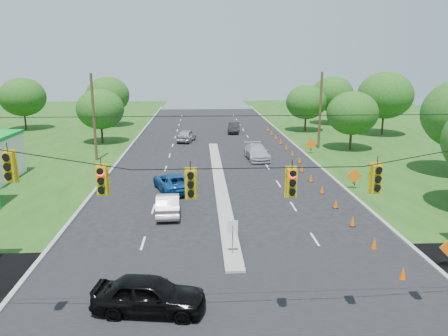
{
  "coord_description": "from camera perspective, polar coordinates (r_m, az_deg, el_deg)",
  "views": [
    {
      "loc": [
        -1.68,
        -15.45,
        10.17
      ],
      "look_at": [
        0.03,
        14.53,
        2.8
      ],
      "focal_mm": 35.0,
      "sensor_mm": 36.0,
      "label": 1
    }
  ],
  "objects": [
    {
      "name": "cone_1",
      "position": [
        25.9,
        19.03,
        -9.3
      ],
      "size": [
        0.32,
        0.32,
        0.7
      ],
      "primitive_type": "cone",
      "color": "#F65600",
      "rests_on": "ground"
    },
    {
      "name": "black_sedan",
      "position": [
        18.99,
        -9.75,
        -16.01
      ],
      "size": [
        4.89,
        2.51,
        1.59
      ],
      "primitive_type": "imported",
      "rotation": [
        0.0,
        0.0,
        1.43
      ],
      "color": "black",
      "rests_on": "ground"
    },
    {
      "name": "silver_car_oncoming",
      "position": [
        56.99,
        -4.92,
        4.25
      ],
      "size": [
        2.84,
        4.86,
        1.55
      ],
      "primitive_type": "imported",
      "rotation": [
        0.0,
        0.0,
        2.91
      ],
      "color": "#A0A0A5",
      "rests_on": "ground"
    },
    {
      "name": "cone_0",
      "position": [
        23.0,
        22.33,
        -12.59
      ],
      "size": [
        0.32,
        0.32,
        0.7
      ],
      "primitive_type": "cone",
      "color": "#F65600",
      "rests_on": "ground"
    },
    {
      "name": "cone_3",
      "position": [
        32.05,
        14.37,
        -4.51
      ],
      "size": [
        0.32,
        0.32,
        0.7
      ],
      "primitive_type": "cone",
      "color": "#F65600",
      "rests_on": "ground"
    },
    {
      "name": "cone_11",
      "position": [
        58.69,
        6.8,
        4.06
      ],
      "size": [
        0.32,
        0.32,
        0.7
      ],
      "primitive_type": "cone",
      "color": "#F65600",
      "rests_on": "ground"
    },
    {
      "name": "tree_6",
      "position": [
        72.08,
        -14.92,
        9.19
      ],
      "size": [
        6.72,
        6.72,
        7.84
      ],
      "color": "black",
      "rests_on": "ground"
    },
    {
      "name": "cone_2",
      "position": [
        28.92,
        16.44,
        -6.65
      ],
      "size": [
        0.32,
        0.32,
        0.7
      ],
      "primitive_type": "cone",
      "color": "#F65600",
      "rests_on": "ground"
    },
    {
      "name": "curb_left",
      "position": [
        47.33,
        -13.44,
        1.0
      ],
      "size": [
        0.25,
        110.0,
        0.16
      ],
      "primitive_type": "cube",
      "color": "gray",
      "rests_on": "ground"
    },
    {
      "name": "cross_street",
      "position": [
        18.58,
        2.61,
        -19.42
      ],
      "size": [
        160.0,
        14.0,
        0.02
      ],
      "primitive_type": "cube",
      "color": "black",
      "rests_on": "ground"
    },
    {
      "name": "cone_8",
      "position": [
        48.56,
        8.93,
        1.95
      ],
      "size": [
        0.32,
        0.32,
        0.7
      ],
      "primitive_type": "cone",
      "color": "#F65600",
      "rests_on": "ground"
    },
    {
      "name": "white_sedan",
      "position": [
        30.04,
        -7.33,
        -4.66
      ],
      "size": [
        1.76,
        4.47,
        1.45
      ],
      "primitive_type": "imported",
      "rotation": [
        0.0,
        0.0,
        3.19
      ],
      "color": "#B9ACA8",
      "rests_on": "ground"
    },
    {
      "name": "median_sign",
      "position": [
        23.21,
        1.13,
        -8.24
      ],
      "size": [
        0.55,
        0.06,
        2.05
      ],
      "color": "gray",
      "rests_on": "ground"
    },
    {
      "name": "curb_right",
      "position": [
        48.04,
        11.0,
        1.31
      ],
      "size": [
        0.25,
        110.0,
        0.16
      ],
      "primitive_type": "cube",
      "color": "gray",
      "rests_on": "ground"
    },
    {
      "name": "work_sign_1",
      "position": [
        36.84,
        16.64,
        -1.07
      ],
      "size": [
        1.27,
        0.58,
        1.37
      ],
      "color": "black",
      "rests_on": "ground"
    },
    {
      "name": "signal_span",
      "position": [
        15.45,
        3.0,
        -5.9
      ],
      "size": [
        25.6,
        0.32,
        9.0
      ],
      "color": "#422D1C",
      "rests_on": "ground"
    },
    {
      "name": "blue_pickup",
      "position": [
        35.3,
        -6.71,
        -1.84
      ],
      "size": [
        3.86,
        5.66,
        1.44
      ],
      "primitive_type": "imported",
      "rotation": [
        0.0,
        0.0,
        3.45
      ],
      "color": "navy",
      "rests_on": "ground"
    },
    {
      "name": "cone_12",
      "position": [
        62.09,
        6.24,
        4.61
      ],
      "size": [
        0.32,
        0.32,
        0.7
      ],
      "primitive_type": "cone",
      "color": "#F65600",
      "rests_on": "ground"
    },
    {
      "name": "tree_9",
      "position": [
        52.84,
        16.42,
        6.89
      ],
      "size": [
        5.88,
        5.88,
        6.86
      ],
      "color": "black",
      "rests_on": "ground"
    },
    {
      "name": "median",
      "position": [
        37.88,
        -0.61,
        -1.79
      ],
      "size": [
        1.0,
        34.0,
        0.18
      ],
      "primitive_type": "cube",
      "color": "gray",
      "rests_on": "ground"
    },
    {
      "name": "tree_5",
      "position": [
        57.1,
        -15.85,
        7.41
      ],
      "size": [
        5.88,
        5.88,
        6.86
      ],
      "color": "black",
      "rests_on": "ground"
    },
    {
      "name": "cone_13",
      "position": [
        65.5,
        5.74,
        5.1
      ],
      "size": [
        0.32,
        0.32,
        0.7
      ],
      "primitive_type": "cone",
      "color": "#F65600",
      "rests_on": "ground"
    },
    {
      "name": "dark_car_receding",
      "position": [
        63.84,
        1.3,
        5.29
      ],
      "size": [
        2.14,
        4.66,
        1.48
      ],
      "primitive_type": "imported",
      "rotation": [
        0.0,
        0.0,
        -0.13
      ],
      "color": "black",
      "rests_on": "ground"
    },
    {
      "name": "tree_12",
      "position": [
        65.62,
        10.68,
        8.45
      ],
      "size": [
        5.88,
        5.88,
        6.86
      ],
      "color": "black",
      "rests_on": "ground"
    },
    {
      "name": "tree_10",
      "position": [
        64.93,
        20.29,
        8.89
      ],
      "size": [
        7.56,
        7.56,
        8.82
      ],
      "color": "black",
      "rests_on": "ground"
    },
    {
      "name": "utility_pole_far_right",
      "position": [
        52.71,
        12.45,
        7.29
      ],
      "size": [
        0.28,
        0.28,
        9.0
      ],
      "primitive_type": "cylinder",
      "color": "#422D1C",
      "rests_on": "ground"
    },
    {
      "name": "tree_11",
      "position": [
        73.9,
        13.98,
        9.34
      ],
      "size": [
        6.72,
        6.72,
        7.84
      ],
      "color": "black",
      "rests_on": "ground"
    },
    {
      "name": "tree_4",
      "position": [
        72.59,
        -24.81,
        8.42
      ],
      "size": [
        6.72,
        6.72,
        7.84
      ],
      "color": "black",
      "rests_on": "ground"
    },
    {
      "name": "silver_car_far",
      "position": [
        46.43,
        4.31,
        2.07
      ],
      "size": [
        2.5,
        5.46,
        1.55
      ],
      "primitive_type": "imported",
      "rotation": [
        0.0,
        0.0,
        0.06
      ],
      "color": "#B1B1B1",
      "rests_on": "ground"
    },
    {
      "name": "utility_pole_far_left",
      "position": [
        47.07,
        -16.64,
        6.3
      ],
      "size": [
        0.28,
        0.28,
        9.0
      ],
      "primitive_type": "cylinder",
      "color": "#422D1C",
      "rests_on": "ground"
    },
    {
      "name": "cone_7",
      "position": [
        45.23,
        9.84,
        1.04
      ],
      "size": [
        0.32,
        0.32,
        0.7
      ],
      "primitive_type": "cone",
      "color": "#F65600",
      "rests_on": "ground"
    },
    {
      "name": "cone_5",
      "position": [
        38.49,
        11.29,
        -1.27
      ],
      "size": [
        0.32,
        0.32,
        0.7
      ],
      "primitive_type": "cone",
      "color": "#F65600",
      "rests_on": "ground"
    },
    {
      "name": "cone_9",
      "position": [
        51.92,
        8.13,
        2.75
      ],
      "size": [
        0.32,
        0.32,
        0.7
      ],
      "primitive_type": "cone",
      "color": "#F65600",
      "rests_on": "ground"
    },
    {
      "name": "cone_4",
      "position": [
        35.24,
        12.69,
        -2.74
      ],
      "size": [
        0.32,
        0.32,
        0.7
      ],
      "primitive_type": "cone",
      "color": "#F65600",
      "rests_on": "ground"
    },
    {
      "name": "work_sign_2",
      "position": [
        49.9,
        11.28,
        3.04
      ],
      "size": [
        1.27,
        0.58,
        1.37
      ],
      "color": "black",
      "rests_on": "ground"
    },
    {
      "name": "cone_6",
      "position": [
        41.78,
        10.11,
        -0.03
      ],
      "size": [
        0.32,
        0.32,
        0.7
      ],
      "primitive_type": "cone",
      "color": "#F65600",
      "rests_on": "ground"
    },
    {
      "name": "ground",
      "position": [
        18.58,
        2.61,
        -19.42
      ],
      "size": [
        160.0,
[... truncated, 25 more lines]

